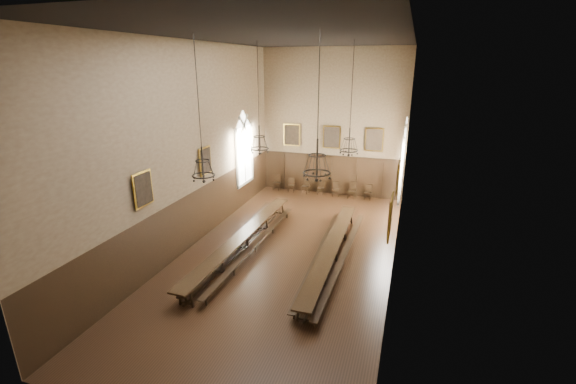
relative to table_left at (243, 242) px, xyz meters
The scene contains 33 objects.
floor 2.08m from the table_left, ahead, with size 9.00×18.00×0.02m, color black.
ceiling 8.86m from the table_left, ahead, with size 9.00×18.00×0.02m, color black.
wall_back 10.27m from the table_left, 77.50° to the left, with size 9.00×0.02×9.00m, color #7D6A4D.
wall_front 9.95m from the table_left, 77.02° to the right, with size 9.00×0.02×9.00m, color #7D6A4D.
wall_left 4.80m from the table_left, behind, with size 0.02×18.00×9.00m, color #7D6A4D.
wall_right 7.73m from the table_left, ahead, with size 0.02×18.00×9.00m, color #7D6A4D.
wainscot_panelling 2.22m from the table_left, ahead, with size 9.00×18.00×2.50m, color black, non-canonical shape.
table_left is the anchor object (origin of this frame).
table_right 4.00m from the table_left, ahead, with size 0.79×9.65×0.75m.
bench_left_outer 0.52m from the table_left, 159.53° to the left, with size 0.80×9.86×0.44m.
bench_left_inner 0.62m from the table_left, ahead, with size 0.48×9.26×0.42m.
bench_right_inner 3.52m from the table_left, ahead, with size 0.57×9.08×0.41m.
bench_right_outer 4.53m from the table_left, ahead, with size 0.49×9.44×0.42m.
chair_0 8.91m from the table_left, 99.83° to the left, with size 0.45×0.45×1.01m.
chair_1 8.70m from the table_left, 93.14° to the left, with size 0.47×0.47×0.91m.
chair_2 8.69m from the table_left, 86.73° to the left, with size 0.52×0.52×0.97m.
chair_3 8.89m from the table_left, 80.30° to the left, with size 0.40×0.40×0.87m.
chair_4 9.06m from the table_left, 74.06° to the left, with size 0.48×0.48×0.93m.
chair_5 9.35m from the table_left, 67.74° to the left, with size 0.50×0.50×1.03m.
chair_6 9.82m from the table_left, 62.57° to the left, with size 0.43×0.43×0.92m.
chandelier_back_left 4.82m from the table_left, 93.46° to the left, with size 0.90×0.90×5.01m.
chandelier_back_right 6.53m from the table_left, 33.25° to the left, with size 0.82×0.82×4.83m.
chandelier_front_left 4.95m from the table_left, 94.06° to the right, with size 0.83×0.83×4.92m.
chandelier_front_right 6.54m from the table_left, 32.99° to the right, with size 0.91×0.91×4.51m.
portrait_back_0 9.66m from the table_left, 93.56° to the left, with size 1.10×0.12×1.40m.
portrait_back_1 9.85m from the table_left, 77.32° to the left, with size 1.10×0.12×1.40m.
portrait_back_2 10.70m from the table_left, 62.89° to the left, with size 1.10×0.12×1.40m.
portrait_left_0 4.22m from the table_left, 153.36° to the left, with size 0.12×1.00×1.30m.
portrait_left_1 5.24m from the table_left, 125.18° to the right, with size 0.12×1.00×1.30m.
portrait_right_0 7.31m from the table_left, 10.38° to the left, with size 0.12×1.00×1.30m.
portrait_right_1 7.95m from the table_left, 27.39° to the right, with size 0.12×1.00×1.30m.
window_right 9.11m from the table_left, 41.27° to the left, with size 0.20×2.20×4.60m, color white, non-canonical shape.
window_left 6.85m from the table_left, 112.87° to the left, with size 0.20×2.20×4.60m, color white, non-canonical shape.
Camera 1 is at (4.76, -14.52, 8.03)m, focal length 24.00 mm.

